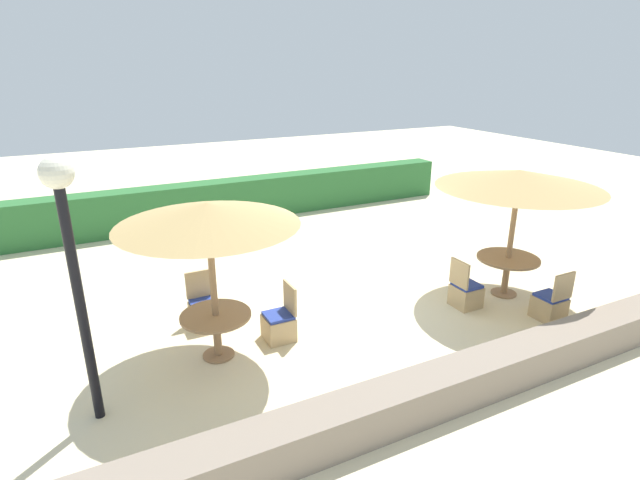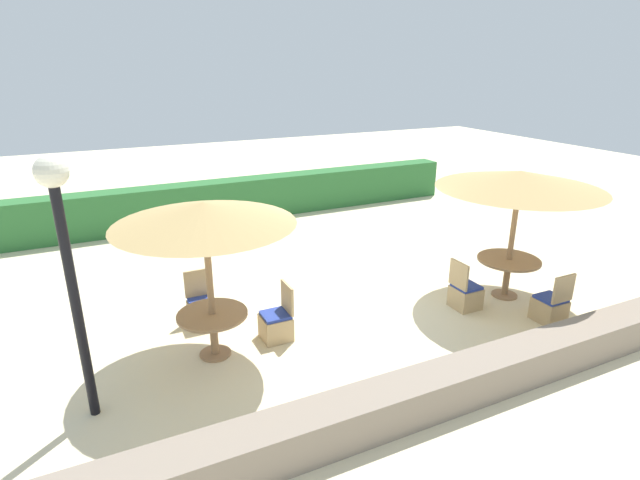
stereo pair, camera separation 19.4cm
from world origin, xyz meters
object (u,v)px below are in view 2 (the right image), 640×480
patio_chair_front_right_west (465,294)px  parasol_front_left (204,214)px  patio_chair_front_left_east (277,324)px  round_table_front_right (508,266)px  lamp_post (64,241)px  patio_chair_front_left_north (202,310)px  round_table_front_left (213,322)px  patio_chair_front_right_south (550,307)px  parasol_front_right (520,180)px

patio_chair_front_right_west → parasol_front_left: 4.95m
parasol_front_left → patio_chair_front_left_east: parasol_front_left is taller
patio_chair_front_right_west → round_table_front_right: bearing=92.9°
lamp_post → patio_chair_front_left_north: (1.79, 1.71, -2.09)m
round_table_front_right → parasol_front_left: bearing=176.1°
lamp_post → patio_chair_front_left_north: size_ratio=3.57×
patio_chair_front_right_west → round_table_front_left: patio_chair_front_right_west is taller
lamp_post → patio_chair_front_left_north: bearing=43.6°
round_table_front_right → round_table_front_left: size_ratio=1.09×
round_table_front_right → patio_chair_front_right_south: patio_chair_front_right_south is taller
patio_chair_front_right_south → parasol_front_left: parasol_front_left is taller
round_table_front_right → patio_chair_front_right_west: bearing=-177.1°
lamp_post → round_table_front_left: bearing=21.3°
patio_chair_front_right_south → patio_chair_front_left_north: 5.98m
patio_chair_front_right_west → patio_chair_front_left_east: 3.50m
patio_chair_front_right_west → round_table_front_left: 4.53m
parasol_front_right → patio_chair_front_left_east: bearing=174.7°
patio_chair_front_right_south → parasol_front_right: bearing=87.2°
parasol_front_right → patio_chair_front_right_south: 2.28m
lamp_post → parasol_front_left: lamp_post is taller
lamp_post → parasol_front_left: size_ratio=1.29×
round_table_front_left → patio_chair_front_left_east: bearing=2.3°
parasol_front_right → round_table_front_right: size_ratio=2.56×
lamp_post → patio_chair_front_right_south: size_ratio=3.57×
parasol_front_right → round_table_front_left: bearing=176.1°
parasol_front_left → round_table_front_left: size_ratio=2.45×
round_table_front_right → parasol_front_left: 5.80m
round_table_front_right → patio_chair_front_left_east: size_ratio=1.24×
round_table_front_right → parasol_front_left: parasol_front_left is taller
patio_chair_front_right_west → patio_chair_front_left_north: bearing=-108.2°
round_table_front_right → round_table_front_left: bearing=176.1°
patio_chair_front_left_east → patio_chair_front_right_south: bearing=-108.5°
parasol_front_right → parasol_front_left: 5.56m
patio_chair_front_right_west → patio_chair_front_left_north: (-4.45, 1.46, 0.00)m
patio_chair_front_right_south → patio_chair_front_left_east: same height
parasol_front_right → patio_chair_front_left_north: bearing=165.6°
lamp_post → round_table_front_left: lamp_post is taller
round_table_front_right → patio_chair_front_left_north: 5.68m
patio_chair_front_left_east → patio_chair_front_right_west: bearing=-97.7°
patio_chair_front_right_south → parasol_front_left: bearing=165.2°
lamp_post → parasol_front_right: size_ratio=1.13×
patio_chair_front_right_south → patio_chair_front_left_east: (-4.46, 1.50, 0.00)m
parasol_front_right → patio_chair_front_left_east: parasol_front_right is taller
parasol_front_right → patio_chair_front_right_west: 2.26m
parasol_front_left → patio_chair_front_left_east: 2.25m
parasol_front_right → round_table_front_left: parasol_front_right is taller
round_table_front_right → round_table_front_left: (-5.55, 0.37, -0.06)m
round_table_front_right → round_table_front_left: round_table_front_right is taller
patio_chair_front_right_south → parasol_front_left: 6.02m
round_table_front_right → patio_chair_front_left_east: patio_chair_front_left_east is taller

